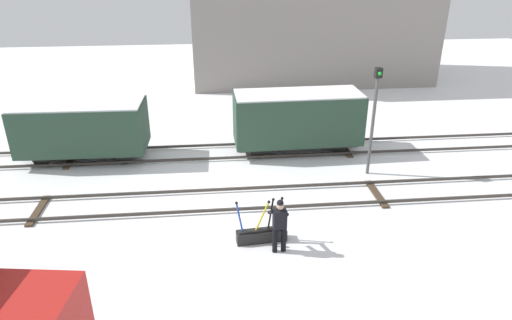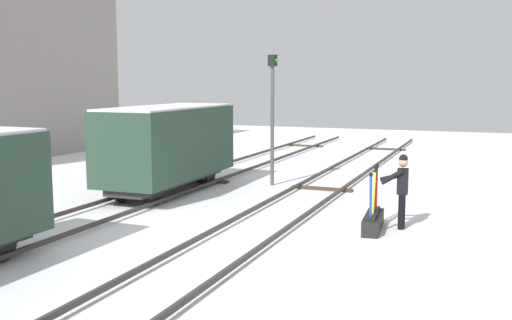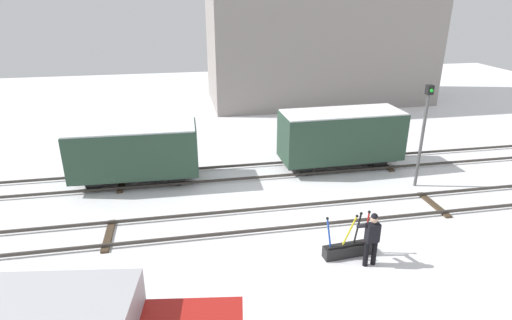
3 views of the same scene
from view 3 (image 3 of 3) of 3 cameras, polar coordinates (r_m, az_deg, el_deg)
ground_plane at (r=14.99m, az=3.56°, el=-8.12°), size 60.00×60.00×0.00m
track_main_line at (r=14.93m, az=3.57°, el=-7.75°), size 44.00×1.94×0.18m
track_siding_near at (r=18.60m, az=0.46°, el=-1.47°), size 44.00×1.94×0.18m
switch_lever_frame at (r=13.32m, az=12.32°, el=-11.60°), size 1.56×0.49×1.45m
rail_worker at (r=12.70m, az=15.40°, el=-9.91°), size 0.57×0.69×1.72m
signal_post at (r=17.80m, az=21.80°, el=4.19°), size 0.24×0.32×4.20m
apartment_building at (r=31.20m, az=8.69°, el=17.88°), size 15.73×7.03×10.84m
freight_car_mid_siding at (r=17.92m, az=-16.12°, el=1.20°), size 5.12×2.28×2.47m
freight_car_near_switch at (r=19.12m, az=11.43°, el=3.18°), size 5.41×2.12×2.63m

